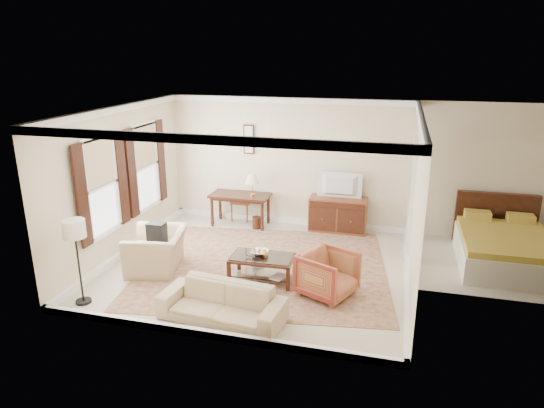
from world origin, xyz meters
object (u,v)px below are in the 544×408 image
at_px(sideboard, 338,215).
at_px(tv, 339,178).
at_px(writing_desk, 240,199).
at_px(club_armchair, 156,244).
at_px(striped_armchair, 328,272).
at_px(coffee_table, 262,262).
at_px(sofa, 222,298).

height_order(sideboard, tv, tv).
xyz_separation_m(writing_desk, club_armchair, (-0.74, -2.64, -0.14)).
xyz_separation_m(sideboard, striped_armchair, (0.22, -3.01, 0.03)).
bearing_deg(sideboard, striped_armchair, -85.73).
bearing_deg(tv, striped_armchair, 94.30).
height_order(tv, club_armchair, tv).
bearing_deg(coffee_table, sofa, -99.18).
height_order(writing_desk, tv, tv).
distance_m(striped_armchair, sofa, 1.84).
distance_m(club_armchair, sofa, 2.25).
distance_m(writing_desk, club_armchair, 2.75).
bearing_deg(club_armchair, coffee_table, 78.75).
bearing_deg(striped_armchair, sideboard, 28.70).
distance_m(sideboard, coffee_table, 2.94).
height_order(tv, sofa, tv).
bearing_deg(sofa, coffee_table, 87.35).
bearing_deg(club_armchair, sofa, 39.93).
relative_size(sideboard, sofa, 0.67).
bearing_deg(club_armchair, striped_armchair, 74.12).
bearing_deg(sideboard, writing_desk, -175.75).
distance_m(tv, coffee_table, 3.05).
bearing_deg(club_armchair, tv, 121.02).
distance_m(tv, club_armchair, 4.14).
relative_size(writing_desk, sofa, 0.72).
xyz_separation_m(writing_desk, striped_armchair, (2.45, -2.85, -0.21)).
height_order(sideboard, striped_armchair, striped_armchair).
relative_size(coffee_table, striped_armchair, 1.34).
distance_m(sideboard, sofa, 4.35).
bearing_deg(striped_armchair, tv, 28.73).
bearing_deg(sofa, club_armchair, 148.70).
relative_size(tv, club_armchair, 0.82).
bearing_deg(coffee_table, writing_desk, 115.92).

